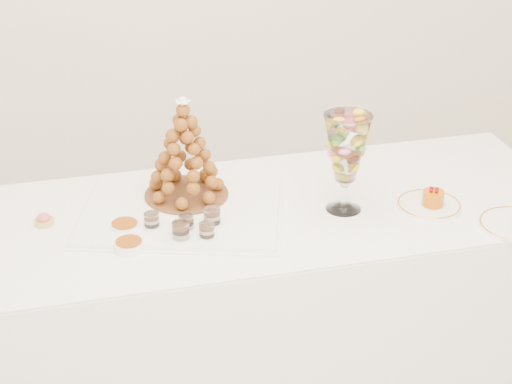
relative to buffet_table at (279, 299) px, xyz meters
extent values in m
cube|color=white|center=(0.00, 0.00, -0.01)|extent=(2.13, 0.95, 0.78)
cube|color=white|center=(0.00, 0.00, 0.39)|extent=(2.12, 0.95, 0.01)
cube|color=white|center=(-0.35, 0.01, 0.41)|extent=(0.77, 0.65, 0.02)
cylinder|color=white|center=(0.21, -0.06, 0.41)|extent=(0.13, 0.13, 0.02)
cylinder|color=white|center=(0.21, -0.06, 0.46)|extent=(0.03, 0.03, 0.09)
sphere|color=white|center=(0.21, -0.06, 0.50)|extent=(0.04, 0.04, 0.04)
cylinder|color=white|center=(0.52, -0.10, 0.40)|extent=(0.23, 0.23, 0.01)
cylinder|color=tan|center=(-0.82, 0.03, 0.41)|extent=(0.07, 0.07, 0.02)
ellipsoid|color=#C25050|center=(-0.82, 0.03, 0.42)|extent=(0.05, 0.05, 0.03)
cylinder|color=white|center=(-0.46, -0.09, 0.43)|extent=(0.06, 0.06, 0.07)
cylinder|color=white|center=(-0.35, -0.12, 0.43)|extent=(0.07, 0.07, 0.07)
cylinder|color=white|center=(-0.26, -0.11, 0.43)|extent=(0.06, 0.06, 0.08)
cylinder|color=white|center=(-0.38, -0.18, 0.43)|extent=(0.07, 0.07, 0.08)
cylinder|color=white|center=(-0.29, -0.19, 0.43)|extent=(0.06, 0.06, 0.07)
cylinder|color=white|center=(-0.55, -0.07, 0.41)|extent=(0.10, 0.10, 0.03)
cylinder|color=white|center=(-0.55, -0.19, 0.41)|extent=(0.10, 0.10, 0.03)
cylinder|color=brown|center=(-0.32, 0.11, 0.42)|extent=(0.30, 0.30, 0.01)
cone|color=brown|center=(-0.32, 0.11, 0.61)|extent=(0.30, 0.30, 0.36)
sphere|color=white|center=(-0.32, 0.11, 0.78)|extent=(0.04, 0.04, 0.04)
cylinder|color=#C65709|center=(0.53, -0.10, 0.43)|extent=(0.08, 0.08, 0.05)
sphere|color=#7E0404|center=(0.54, -0.10, 0.47)|extent=(0.01, 0.01, 0.01)
sphere|color=#7E0404|center=(0.52, -0.09, 0.47)|extent=(0.01, 0.01, 0.01)
sphere|color=#7E0404|center=(0.51, -0.11, 0.47)|extent=(0.01, 0.01, 0.01)
sphere|color=#7E0404|center=(0.53, -0.12, 0.47)|extent=(0.01, 0.01, 0.01)
camera|label=1|loc=(-0.59, -2.59, 1.85)|focal=60.00mm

